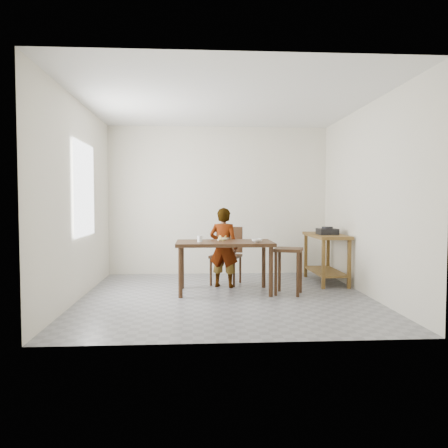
{
  "coord_description": "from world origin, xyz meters",
  "views": [
    {
      "loc": [
        -0.4,
        -6.03,
        1.32
      ],
      "look_at": [
        0.0,
        0.4,
        1.0
      ],
      "focal_mm": 35.0,
      "sensor_mm": 36.0,
      "label": 1
    }
  ],
  "objects": [
    {
      "name": "wall_back",
      "position": [
        0.0,
        2.02,
        1.35
      ],
      "size": [
        4.0,
        0.04,
        2.7
      ],
      "primitive_type": "cube",
      "color": "silver",
      "rests_on": "ground"
    },
    {
      "name": "floor",
      "position": [
        0.0,
        0.0,
        -0.02
      ],
      "size": [
        4.0,
        4.0,
        0.04
      ],
      "primitive_type": "cube",
      "color": "slate",
      "rests_on": "ground"
    },
    {
      "name": "serving_bowl",
      "position": [
        1.76,
        1.16,
        0.83
      ],
      "size": [
        0.25,
        0.25,
        0.06
      ],
      "primitive_type": "imported",
      "rotation": [
        0.0,
        0.0,
        -0.05
      ],
      "color": "white",
      "rests_on": "prep_counter"
    },
    {
      "name": "window_pane",
      "position": [
        -1.97,
        0.2,
        1.5
      ],
      "size": [
        0.02,
        1.1,
        1.3
      ],
      "primitive_type": "cube",
      "color": "white",
      "rests_on": "wall_left"
    },
    {
      "name": "gas_burner",
      "position": [
        1.7,
        0.87,
        0.85
      ],
      "size": [
        0.3,
        0.3,
        0.1
      ],
      "primitive_type": "cube",
      "rotation": [
        0.0,
        0.0,
        0.03
      ],
      "color": "black",
      "rests_on": "prep_counter"
    },
    {
      "name": "banana",
      "position": [
        -0.03,
        0.39,
        0.78
      ],
      "size": [
        0.19,
        0.17,
        0.06
      ],
      "primitive_type": null,
      "rotation": [
        0.0,
        0.0,
        0.4
      ],
      "color": "#FED158",
      "rests_on": "dining_table"
    },
    {
      "name": "wall_right",
      "position": [
        2.02,
        0.0,
        1.35
      ],
      "size": [
        0.04,
        4.0,
        2.7
      ],
      "primitive_type": "cube",
      "color": "silver",
      "rests_on": "ground"
    },
    {
      "name": "prep_counter",
      "position": [
        1.72,
        1.0,
        0.4
      ],
      "size": [
        0.5,
        1.2,
        0.8
      ],
      "primitive_type": null,
      "color": "brown",
      "rests_on": "floor"
    },
    {
      "name": "dining_table",
      "position": [
        0.0,
        0.3,
        0.38
      ],
      "size": [
        1.4,
        0.8,
        0.75
      ],
      "primitive_type": null,
      "color": "#372111",
      "rests_on": "floor"
    },
    {
      "name": "wall_front",
      "position": [
        0.0,
        -2.02,
        1.35
      ],
      "size": [
        4.0,
        0.04,
        2.7
      ],
      "primitive_type": "cube",
      "color": "silver",
      "rests_on": "ground"
    },
    {
      "name": "glass_tumbler",
      "position": [
        -0.36,
        0.24,
        0.79
      ],
      "size": [
        0.08,
        0.08,
        0.09
      ],
      "primitive_type": "cylinder",
      "rotation": [
        0.0,
        0.0,
        -0.15
      ],
      "color": "white",
      "rests_on": "dining_table"
    },
    {
      "name": "ceiling",
      "position": [
        0.0,
        0.0,
        2.72
      ],
      "size": [
        4.0,
        4.0,
        0.04
      ],
      "primitive_type": "cube",
      "color": "white",
      "rests_on": "wall_back"
    },
    {
      "name": "dining_chair",
      "position": [
        0.06,
        0.94,
        0.46
      ],
      "size": [
        0.57,
        0.57,
        0.92
      ],
      "primitive_type": null,
      "rotation": [
        0.0,
        0.0,
        -0.36
      ],
      "color": "#372111",
      "rests_on": "floor"
    },
    {
      "name": "child",
      "position": [
        0.01,
        0.71,
        0.62
      ],
      "size": [
        0.53,
        0.43,
        1.24
      ],
      "primitive_type": "imported",
      "rotation": [
        0.0,
        0.0,
        2.81
      ],
      "color": "white",
      "rests_on": "floor"
    },
    {
      "name": "wall_left",
      "position": [
        -2.02,
        0.0,
        1.35
      ],
      "size": [
        0.04,
        4.0,
        2.7
      ],
      "primitive_type": "cube",
      "color": "silver",
      "rests_on": "ground"
    },
    {
      "name": "stool",
      "position": [
        0.91,
        0.13,
        0.33
      ],
      "size": [
        0.48,
        0.48,
        0.66
      ],
      "primitive_type": null,
      "rotation": [
        0.0,
        0.0,
        -0.36
      ],
      "color": "#372111",
      "rests_on": "floor"
    },
    {
      "name": "small_bowl",
      "position": [
        0.46,
        0.16,
        0.77
      ],
      "size": [
        0.16,
        0.16,
        0.05
      ],
      "primitive_type": "imported",
      "rotation": [
        0.0,
        0.0,
        0.08
      ],
      "color": "white",
      "rests_on": "dining_table"
    }
  ]
}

